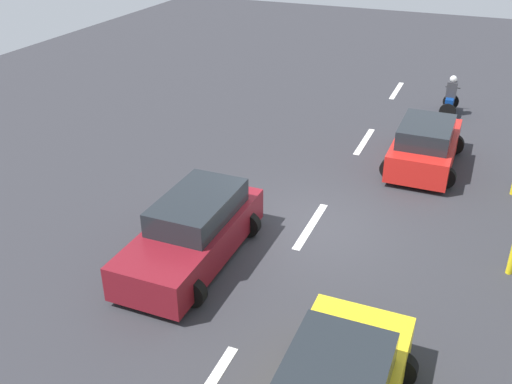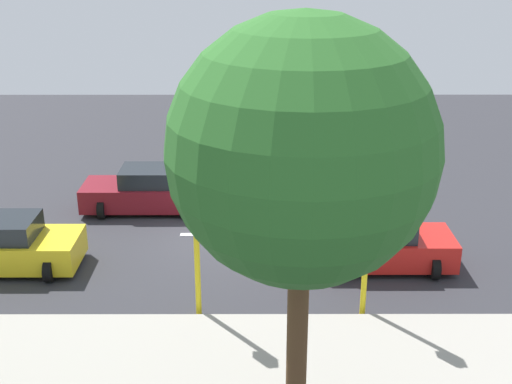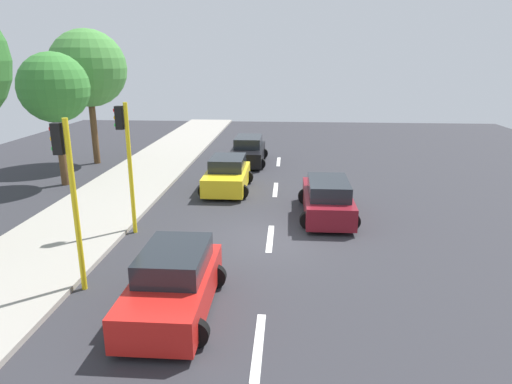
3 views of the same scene
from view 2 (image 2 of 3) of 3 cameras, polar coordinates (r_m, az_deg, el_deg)
The scene contains 11 objects.
ground_plane at distance 21.14m, azimuth -3.28°, elevation -3.80°, with size 40.00×60.00×0.10m, color #2D2D33.
sidewalk at distance 15.02m, azimuth -4.71°, elevation -14.65°, with size 4.00×60.00×0.15m, color #9E998E.
lane_stripe_north at distance 22.27m, azimuth -18.91°, elevation -3.48°, with size 0.20×2.40×0.01m, color white.
lane_stripe_mid at distance 21.12m, azimuth -3.28°, elevation -3.66°, with size 0.20×2.40×0.01m, color white.
lane_stripe_south at distance 21.63m, azimuth 12.83°, elevation -3.56°, with size 0.20×2.40×0.01m, color white.
car_yellow_cab at distance 20.03m, azimuth -20.51°, elevation -4.28°, with size 2.22×3.85×1.52m.
car_red at distance 19.22m, azimuth 10.68°, elevation -4.32°, with size 2.19×3.93×1.52m.
car_maroon at distance 23.01m, azimuth -9.04°, elevation 0.14°, with size 2.16×4.43×1.52m.
traffic_light_corner at distance 15.71m, azimuth 9.76°, elevation -1.31°, with size 0.49×0.24×4.50m.
traffic_light_midblock at distance 15.54m, azimuth -5.28°, elevation -1.33°, with size 0.49×0.24×4.50m.
street_tree_south at distance 10.15m, azimuth 3.97°, elevation 3.43°, with size 4.22×4.22×7.90m.
Camera 2 is at (19.15, 1.17, 8.83)m, focal length 46.55 mm.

